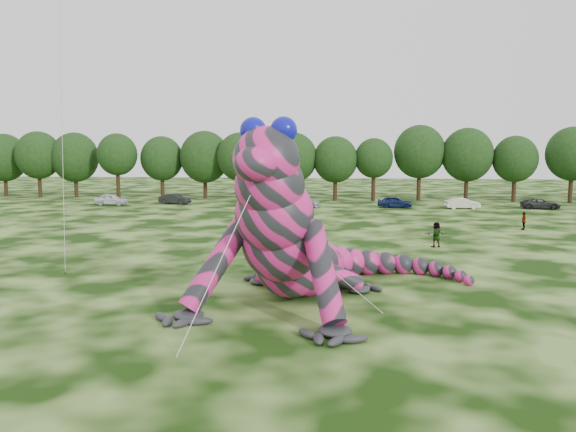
% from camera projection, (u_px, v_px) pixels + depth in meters
% --- Properties ---
extents(ground, '(240.00, 240.00, 0.00)m').
position_uv_depth(ground, '(407.00, 334.00, 21.60)').
color(ground, '#16330A').
rests_on(ground, ground).
extents(inflatable_gecko, '(17.70, 19.68, 8.43)m').
position_uv_depth(inflatable_gecko, '(299.00, 209.00, 26.97)').
color(inflatable_gecko, '#CA1F75').
rests_on(inflatable_gecko, ground).
extents(tree_0, '(6.91, 6.22, 9.51)m').
position_uv_depth(tree_0, '(5.00, 165.00, 85.41)').
color(tree_0, black).
rests_on(tree_0, ground).
extents(tree_1, '(6.74, 6.07, 9.81)m').
position_uv_depth(tree_1, '(39.00, 164.00, 83.56)').
color(tree_1, black).
rests_on(tree_1, ground).
extents(tree_2, '(7.04, 6.34, 9.64)m').
position_uv_depth(tree_2, '(75.00, 165.00, 83.69)').
color(tree_2, black).
rests_on(tree_2, ground).
extents(tree_3, '(5.81, 5.23, 9.44)m').
position_uv_depth(tree_3, '(118.00, 166.00, 81.24)').
color(tree_3, black).
rests_on(tree_3, ground).
extents(tree_4, '(6.22, 5.60, 9.06)m').
position_uv_depth(tree_4, '(162.00, 167.00, 82.23)').
color(tree_4, black).
rests_on(tree_4, ground).
extents(tree_5, '(7.16, 6.44, 9.80)m').
position_uv_depth(tree_5, '(205.00, 165.00, 81.21)').
color(tree_5, black).
rests_on(tree_5, ground).
extents(tree_6, '(6.52, 5.86, 9.49)m').
position_uv_depth(tree_6, '(240.00, 166.00, 78.90)').
color(tree_6, black).
rests_on(tree_6, ground).
extents(tree_7, '(6.68, 6.01, 9.48)m').
position_uv_depth(tree_7, '(293.00, 167.00, 78.21)').
color(tree_7, black).
rests_on(tree_7, ground).
extents(tree_8, '(6.14, 5.53, 8.94)m').
position_uv_depth(tree_8, '(335.00, 169.00, 77.79)').
color(tree_8, black).
rests_on(tree_8, ground).
extents(tree_9, '(5.27, 4.74, 8.68)m').
position_uv_depth(tree_9, '(374.00, 170.00, 77.59)').
color(tree_9, black).
rests_on(tree_9, ground).
extents(tree_10, '(7.09, 6.38, 10.50)m').
position_uv_depth(tree_10, '(419.00, 163.00, 78.02)').
color(tree_10, black).
rests_on(tree_10, ground).
extents(tree_11, '(7.01, 6.31, 10.07)m').
position_uv_depth(tree_11, '(467.00, 165.00, 76.97)').
color(tree_11, black).
rests_on(tree_11, ground).
extents(tree_12, '(5.99, 5.39, 8.97)m').
position_uv_depth(tree_12, '(515.00, 169.00, 75.92)').
color(tree_12, black).
rests_on(tree_12, ground).
extents(tree_13, '(6.83, 6.15, 10.13)m').
position_uv_depth(tree_13, '(572.00, 165.00, 74.47)').
color(tree_13, black).
rests_on(tree_13, ground).
extents(car_0, '(4.25, 1.84, 1.43)m').
position_uv_depth(car_0, '(111.00, 199.00, 72.00)').
color(car_0, silver).
rests_on(car_0, ground).
extents(car_1, '(4.31, 2.16, 1.36)m').
position_uv_depth(car_1, '(175.00, 199.00, 73.37)').
color(car_1, black).
rests_on(car_1, ground).
extents(car_2, '(5.08, 2.81, 1.35)m').
position_uv_depth(car_2, '(262.00, 200.00, 71.28)').
color(car_2, '#950E0B').
rests_on(car_2, ground).
extents(car_3, '(5.20, 2.76, 1.44)m').
position_uv_depth(car_3, '(301.00, 201.00, 69.40)').
color(car_3, '#A5A9AF').
rests_on(car_3, ground).
extents(car_4, '(4.28, 1.83, 1.44)m').
position_uv_depth(car_4, '(395.00, 202.00, 68.56)').
color(car_4, '#111E48').
rests_on(car_4, ground).
extents(car_5, '(4.29, 2.06, 1.36)m').
position_uv_depth(car_5, '(462.00, 203.00, 67.41)').
color(car_5, silver).
rests_on(car_5, ground).
extents(car_6, '(4.55, 2.21, 1.25)m').
position_uv_depth(car_6, '(541.00, 204.00, 67.23)').
color(car_6, '#242426').
rests_on(car_6, ground).
extents(spectator_3, '(0.43, 0.94, 1.58)m').
position_uv_depth(spectator_3, '(524.00, 221.00, 49.69)').
color(spectator_3, gray).
rests_on(spectator_3, ground).
extents(spectator_5, '(1.79, 1.14, 1.85)m').
position_uv_depth(spectator_5, '(436.00, 235.00, 40.82)').
color(spectator_5, gray).
rests_on(spectator_5, ground).
extents(spectator_1, '(0.84, 0.68, 1.62)m').
position_uv_depth(spectator_1, '(267.00, 228.00, 44.99)').
color(spectator_1, gray).
rests_on(spectator_1, ground).
extents(spectator_0, '(0.76, 0.68, 1.75)m').
position_uv_depth(spectator_0, '(233.00, 234.00, 41.63)').
color(spectator_0, gray).
rests_on(spectator_0, ground).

